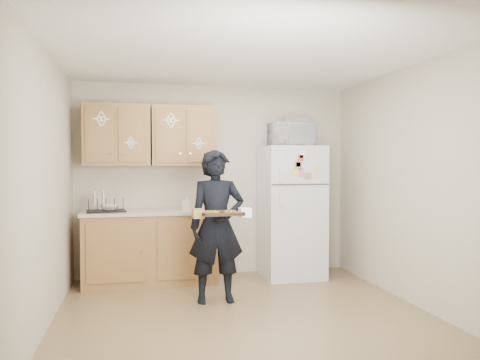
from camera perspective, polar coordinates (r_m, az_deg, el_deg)
The scene contains 23 objects.
floor at distance 4.70m, azimuth 0.63°, elevation -16.26°, with size 3.60×3.60×0.00m, color brown.
ceiling at distance 4.58m, azimuth 0.64°, elevation 14.94°, with size 3.60×3.60×0.00m, color white.
wall_back at distance 6.24m, azimuth -3.10°, elevation -0.06°, with size 3.60×0.04×2.50m, color #BAAE97.
wall_front at distance 2.75m, azimuth 9.13°, elevation -2.69°, with size 3.60×0.04×2.50m, color #BAAE97.
wall_left at distance 4.43m, azimuth -22.69°, elevation -1.05°, with size 0.04×3.60×2.50m, color #BAAE97.
wall_right at distance 5.18m, azimuth 20.40°, elevation -0.60°, with size 0.04×3.60×2.50m, color #BAAE97.
refrigerator at distance 6.14m, azimuth 6.28°, elevation -3.85°, with size 0.75×0.70×1.70m, color silver.
base_cabinet at distance 5.93m, azimuth -10.79°, elevation -8.18°, with size 1.60×0.60×0.86m, color brown.
countertop at distance 5.86m, azimuth -10.82°, elevation -3.85°, with size 1.64×0.64×0.04m, color beige.
upper_cab_left at distance 5.98m, azimuth -14.77°, elevation 5.30°, with size 0.80×0.33×0.75m, color brown.
upper_cab_right at distance 6.01m, azimuth -6.89°, elevation 5.34°, with size 0.80×0.33×0.75m, color brown.
cereal_box at distance 6.64m, azimuth 9.85°, elevation -9.44°, with size 0.20×0.07×0.32m, color gold.
person at distance 5.00m, azimuth -2.86°, elevation -5.64°, with size 0.59×0.39×1.62m, color black.
baking_tray at distance 4.69m, azimuth -2.22°, elevation -4.15°, with size 0.41×0.30×0.04m, color black.
pizza_front_left at distance 4.60m, azimuth -3.26°, elevation -4.06°, with size 0.14×0.14×0.02m, color orange.
pizza_front_right at distance 4.63m, azimuth -0.90°, elevation -4.02°, with size 0.14×0.14×0.02m, color orange.
pizza_back_left at distance 4.74m, azimuth -3.51°, elevation -3.89°, with size 0.14×0.14×0.02m, color orange.
pizza_back_right at distance 4.77m, azimuth -1.22°, elevation -3.85°, with size 0.14×0.14×0.02m, color orange.
microwave at distance 6.06m, azimuth 6.27°, elevation 5.51°, with size 0.53×0.36×0.29m, color silver.
foil_pan at distance 6.12m, azimuth 6.71°, elevation 7.15°, with size 0.30×0.21×0.06m, color silver.
dish_rack at distance 5.80m, azimuth -16.01°, elevation -2.88°, with size 0.44×0.33×0.18m, color black.
bowl at distance 5.80m, azimuth -15.57°, elevation -3.24°, with size 0.24×0.24×0.06m, color silver.
soap_bottle at distance 5.82m, azimuth -6.59°, elevation -2.76°, with size 0.08×0.08×0.18m, color silver.
Camera 1 is at (-1.01, -4.35, 1.47)m, focal length 35.00 mm.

